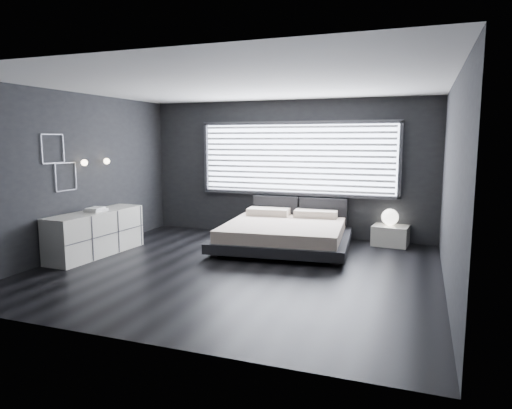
% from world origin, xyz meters
% --- Properties ---
extents(room, '(6.04, 6.00, 2.80)m').
position_xyz_m(room, '(0.00, 0.00, 1.40)').
color(room, black).
rests_on(room, ground).
extents(window, '(4.14, 0.09, 1.52)m').
position_xyz_m(window, '(0.20, 2.70, 1.61)').
color(window, white).
rests_on(window, ground).
extents(headboard, '(1.96, 0.16, 0.52)m').
position_xyz_m(headboard, '(0.29, 2.64, 0.57)').
color(headboard, black).
rests_on(headboard, ground).
extents(sconce_near, '(0.18, 0.11, 0.11)m').
position_xyz_m(sconce_near, '(-2.88, 0.05, 1.60)').
color(sconce_near, silver).
rests_on(sconce_near, ground).
extents(sconce_far, '(0.18, 0.11, 0.11)m').
position_xyz_m(sconce_far, '(-2.88, 0.65, 1.60)').
color(sconce_far, silver).
rests_on(sconce_far, ground).
extents(wall_art_upper, '(0.01, 0.48, 0.48)m').
position_xyz_m(wall_art_upper, '(-2.98, -0.55, 1.85)').
color(wall_art_upper, '#47474C').
rests_on(wall_art_upper, ground).
extents(wall_art_lower, '(0.01, 0.48, 0.48)m').
position_xyz_m(wall_art_lower, '(-2.98, -0.30, 1.38)').
color(wall_art_lower, '#47474C').
rests_on(wall_art_lower, ground).
extents(bed, '(2.56, 2.47, 0.61)m').
position_xyz_m(bed, '(0.29, 1.59, 0.28)').
color(bed, black).
rests_on(bed, ground).
extents(nightstand, '(0.70, 0.60, 0.38)m').
position_xyz_m(nightstand, '(2.13, 2.50, 0.19)').
color(nightstand, silver).
rests_on(nightstand, ground).
extents(orb_lamp, '(0.31, 0.31, 0.31)m').
position_xyz_m(orb_lamp, '(2.10, 2.54, 0.53)').
color(orb_lamp, white).
rests_on(orb_lamp, nightstand).
extents(dresser, '(0.65, 1.94, 0.77)m').
position_xyz_m(dresser, '(-2.65, -0.02, 0.38)').
color(dresser, silver).
rests_on(dresser, ground).
extents(book_stack, '(0.27, 0.36, 0.07)m').
position_xyz_m(book_stack, '(-2.64, -0.01, 0.80)').
color(book_stack, silver).
rests_on(book_stack, dresser).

